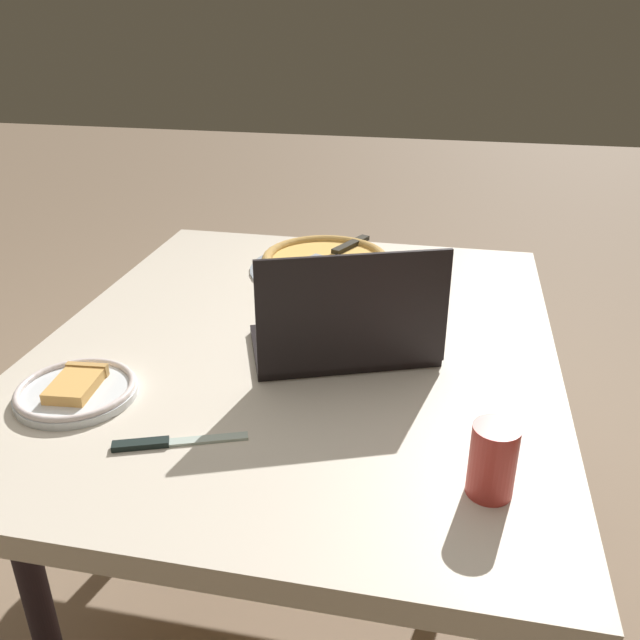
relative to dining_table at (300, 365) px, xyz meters
name	(u,v)px	position (x,y,z in m)	size (l,w,h in m)	color
ground_plane	(303,588)	(0.00, 0.00, -0.65)	(12.00, 12.00, 0.00)	#8F755C
dining_table	(300,365)	(0.00, 0.00, 0.00)	(1.25, 1.03, 0.72)	beige
laptop	(346,334)	(0.06, 0.11, 0.12)	(0.32, 0.40, 0.24)	black
pizza_plate	(76,390)	(0.30, -0.33, 0.08)	(0.21, 0.21, 0.04)	white
pizza_tray	(325,262)	(-0.39, -0.02, 0.08)	(0.39, 0.39, 0.04)	#97A2AE
table_knife	(166,442)	(0.40, -0.12, 0.07)	(0.09, 0.20, 0.01)	#B7C8BB
drink_cup	(493,460)	(0.41, 0.37, 0.12)	(0.07, 0.07, 0.11)	#C73A33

